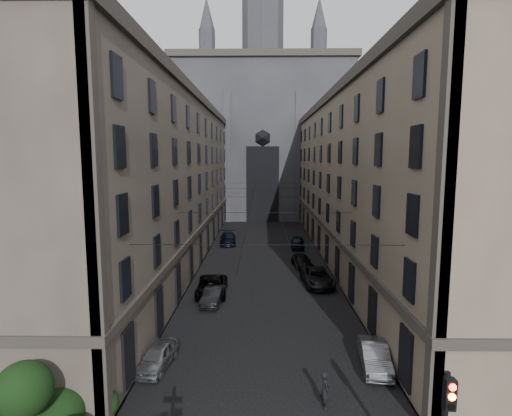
{
  "coord_description": "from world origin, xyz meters",
  "views": [
    {
      "loc": [
        -0.28,
        -9.87,
        11.89
      ],
      "look_at": [
        -0.58,
        13.97,
        8.89
      ],
      "focal_mm": 28.0,
      "sensor_mm": 36.0,
      "label": 1
    }
  ],
  "objects_px": {
    "car_right_midnear": "(317,277)",
    "pedestrian": "(325,389)",
    "car_left_midfar": "(212,286)",
    "car_right_near": "(375,356)",
    "car_left_near": "(157,356)",
    "car_left_midnear": "(213,296)",
    "gothic_tower": "(263,129)",
    "car_left_far": "(228,238)",
    "car_right_midfar": "(302,261)",
    "car_right_far": "(298,242)"
  },
  "relations": [
    {
      "from": "car_right_midnear",
      "to": "pedestrian",
      "type": "distance_m",
      "value": 18.66
    },
    {
      "from": "car_left_midfar",
      "to": "pedestrian",
      "type": "relative_size",
      "value": 3.11
    },
    {
      "from": "car_right_near",
      "to": "car_left_near",
      "type": "bearing_deg",
      "value": -172.48
    },
    {
      "from": "car_left_midnear",
      "to": "gothic_tower",
      "type": "bearing_deg",
      "value": 91.03
    },
    {
      "from": "car_left_far",
      "to": "car_right_near",
      "type": "xyz_separation_m",
      "value": [
        11.09,
        -32.86,
        -0.08
      ]
    },
    {
      "from": "car_right_near",
      "to": "pedestrian",
      "type": "relative_size",
      "value": 2.38
    },
    {
      "from": "car_left_far",
      "to": "car_left_midnear",
      "type": "bearing_deg",
      "value": -92.78
    },
    {
      "from": "car_left_midnear",
      "to": "car_right_near",
      "type": "height_order",
      "value": "car_right_near"
    },
    {
      "from": "car_left_far",
      "to": "car_right_near",
      "type": "height_order",
      "value": "car_left_far"
    },
    {
      "from": "car_right_near",
      "to": "car_right_midnear",
      "type": "relative_size",
      "value": 0.75
    },
    {
      "from": "car_right_near",
      "to": "car_right_midfar",
      "type": "distance_m",
      "value": 21.21
    },
    {
      "from": "gothic_tower",
      "to": "car_left_far",
      "type": "bearing_deg",
      "value": -99.13
    },
    {
      "from": "gothic_tower",
      "to": "car_right_far",
      "type": "relative_size",
      "value": 13.21
    },
    {
      "from": "gothic_tower",
      "to": "car_right_midfar",
      "type": "height_order",
      "value": "gothic_tower"
    },
    {
      "from": "car_left_midfar",
      "to": "gothic_tower",
      "type": "bearing_deg",
      "value": 82.56
    },
    {
      "from": "car_left_near",
      "to": "pedestrian",
      "type": "distance_m",
      "value": 9.66
    },
    {
      "from": "car_left_far",
      "to": "pedestrian",
      "type": "xyz_separation_m",
      "value": [
        7.68,
        -36.52,
        0.12
      ]
    },
    {
      "from": "gothic_tower",
      "to": "car_right_midnear",
      "type": "xyz_separation_m",
      "value": [
        5.01,
        -48.43,
        -17.01
      ]
    },
    {
      "from": "gothic_tower",
      "to": "car_left_midnear",
      "type": "height_order",
      "value": "gothic_tower"
    },
    {
      "from": "car_left_near",
      "to": "car_right_near",
      "type": "distance_m",
      "value": 12.39
    },
    {
      "from": "car_left_near",
      "to": "car_left_midnear",
      "type": "distance_m",
      "value": 10.22
    },
    {
      "from": "car_right_near",
      "to": "car_right_midnear",
      "type": "height_order",
      "value": "car_right_midnear"
    },
    {
      "from": "car_left_midfar",
      "to": "car_left_far",
      "type": "xyz_separation_m",
      "value": [
        -0.33,
        20.84,
        0.0
      ]
    },
    {
      "from": "gothic_tower",
      "to": "car_left_near",
      "type": "bearing_deg",
      "value": -95.57
    },
    {
      "from": "car_right_midnear",
      "to": "car_right_midfar",
      "type": "height_order",
      "value": "car_right_midnear"
    },
    {
      "from": "car_left_near",
      "to": "car_left_midfar",
      "type": "distance_m",
      "value": 12.24
    },
    {
      "from": "gothic_tower",
      "to": "pedestrian",
      "type": "bearing_deg",
      "value": -87.62
    },
    {
      "from": "car_right_far",
      "to": "car_right_midnear",
      "type": "bearing_deg",
      "value": -81.85
    },
    {
      "from": "pedestrian",
      "to": "gothic_tower",
      "type": "bearing_deg",
      "value": -9.49
    },
    {
      "from": "car_right_near",
      "to": "pedestrian",
      "type": "distance_m",
      "value": 5.01
    },
    {
      "from": "car_left_near",
      "to": "pedestrian",
      "type": "height_order",
      "value": "pedestrian"
    },
    {
      "from": "car_left_midfar",
      "to": "car_left_far",
      "type": "distance_m",
      "value": 20.84
    },
    {
      "from": "car_left_far",
      "to": "car_right_midnear",
      "type": "distance_m",
      "value": 20.54
    },
    {
      "from": "car_right_far",
      "to": "car_left_far",
      "type": "bearing_deg",
      "value": 172.28
    },
    {
      "from": "pedestrian",
      "to": "car_right_far",
      "type": "bearing_deg",
      "value": -14.85
    },
    {
      "from": "car_right_midfar",
      "to": "car_right_near",
      "type": "bearing_deg",
      "value": -91.26
    },
    {
      "from": "gothic_tower",
      "to": "car_left_midfar",
      "type": "relative_size",
      "value": 10.45
    },
    {
      "from": "car_left_midfar",
      "to": "car_left_far",
      "type": "bearing_deg",
      "value": 88.55
    },
    {
      "from": "pedestrian",
      "to": "car_left_far",
      "type": "bearing_deg",
      "value": 0.0
    },
    {
      "from": "car_left_near",
      "to": "car_left_midnear",
      "type": "height_order",
      "value": "car_left_midnear"
    },
    {
      "from": "car_left_near",
      "to": "car_right_midnear",
      "type": "height_order",
      "value": "car_right_midnear"
    },
    {
      "from": "gothic_tower",
      "to": "car_right_midfar",
      "type": "xyz_separation_m",
      "value": [
        4.22,
        -42.18,
        -17.14
      ]
    },
    {
      "from": "gothic_tower",
      "to": "car_left_far",
      "type": "relative_size",
      "value": 10.86
    },
    {
      "from": "car_left_midnear",
      "to": "pedestrian",
      "type": "distance_m",
      "value": 15.27
    },
    {
      "from": "gothic_tower",
      "to": "car_right_midnear",
      "type": "bearing_deg",
      "value": -84.09
    },
    {
      "from": "car_right_near",
      "to": "car_left_midnear",
      "type": "bearing_deg",
      "value": 143.37
    },
    {
      "from": "car_right_midfar",
      "to": "gothic_tower",
      "type": "bearing_deg",
      "value": 89.09
    },
    {
      "from": "car_left_midfar",
      "to": "car_right_far",
      "type": "bearing_deg",
      "value": 61.31
    },
    {
      "from": "car_left_near",
      "to": "car_right_far",
      "type": "distance_m",
      "value": 32.41
    },
    {
      "from": "car_left_midnear",
      "to": "pedestrian",
      "type": "bearing_deg",
      "value": -57.24
    }
  ]
}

